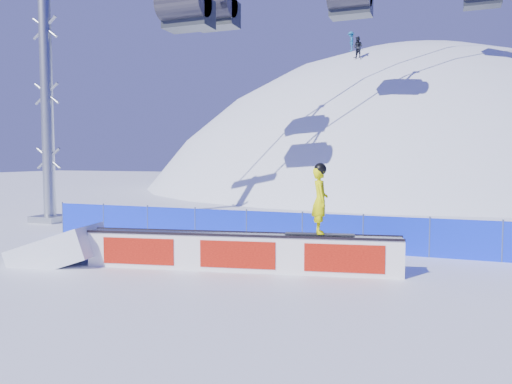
% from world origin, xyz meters
% --- Properties ---
extents(ground, '(160.00, 160.00, 0.00)m').
position_xyz_m(ground, '(0.00, 0.00, 0.00)').
color(ground, white).
rests_on(ground, ground).
extents(snow_hill, '(64.00, 64.00, 64.00)m').
position_xyz_m(snow_hill, '(0.00, 42.00, -18.00)').
color(snow_hill, white).
rests_on(snow_hill, ground).
extents(safety_fence, '(22.05, 0.05, 1.30)m').
position_xyz_m(safety_fence, '(0.00, 4.50, 0.60)').
color(safety_fence, '#0D29EA').
rests_on(safety_fence, ground).
extents(rail_box, '(8.51, 2.16, 1.03)m').
position_xyz_m(rail_box, '(-1.73, 0.83, 0.51)').
color(rail_box, white).
rests_on(rail_box, ground).
extents(snow_ramp, '(2.76, 2.00, 1.57)m').
position_xyz_m(snow_ramp, '(-6.98, -0.16, 0.00)').
color(snow_ramp, white).
rests_on(snow_ramp, ground).
extents(snowboarder, '(1.83, 0.75, 1.88)m').
position_xyz_m(snowboarder, '(0.37, 1.22, 1.95)').
color(snowboarder, black).
rests_on(snowboarder, rail_box).
extents(distant_skiers, '(15.28, 4.91, 3.55)m').
position_xyz_m(distant_skiers, '(1.68, 30.71, 11.91)').
color(distant_skiers, black).
rests_on(distant_skiers, ground).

